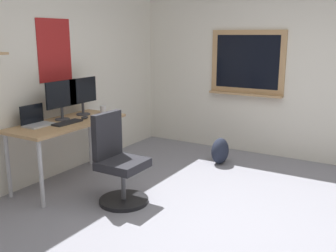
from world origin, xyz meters
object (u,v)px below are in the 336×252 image
at_px(computer_mouse, 85,118).
at_px(office_chair, 118,165).
at_px(coffee_mug, 103,109).
at_px(monitor_primary, 62,97).
at_px(keyboard, 68,123).
at_px(backpack, 220,151).
at_px(monitor_secondary, 83,93).
at_px(desk, 68,128).
at_px(laptop, 36,121).

bearing_deg(computer_mouse, office_chair, -114.04).
bearing_deg(coffee_mug, monitor_primary, 167.18).
xyz_separation_m(keyboard, backpack, (1.64, -1.18, -0.58)).
distance_m(monitor_secondary, coffee_mug, 0.34).
relative_size(keyboard, backpack, 1.02).
bearing_deg(desk, keyboard, -131.96).
bearing_deg(office_chair, coffee_mug, 47.55).
bearing_deg(monitor_secondary, coffee_mug, -30.81).
xyz_separation_m(monitor_primary, backpack, (1.53, -1.36, -0.84)).
height_order(monitor_primary, keyboard, monitor_primary).
bearing_deg(computer_mouse, monitor_primary, 133.95).
bearing_deg(keyboard, coffee_mug, 4.21).
height_order(office_chair, monitor_secondary, monitor_secondary).
distance_m(monitor_secondary, keyboard, 0.56).
height_order(coffee_mug, backpack, coffee_mug).
bearing_deg(monitor_primary, computer_mouse, -46.05).
xyz_separation_m(desk, office_chair, (-0.13, -0.83, -0.27)).
bearing_deg(backpack, laptop, 143.21).
bearing_deg(monitor_secondary, backpack, -49.14).
relative_size(laptop, coffee_mug, 3.37).
relative_size(laptop, monitor_secondary, 0.67).
distance_m(laptop, keyboard, 0.34).
xyz_separation_m(monitor_primary, computer_mouse, (0.17, -0.18, -0.25)).
bearing_deg(laptop, monitor_secondary, -3.90).
distance_m(monitor_secondary, computer_mouse, 0.36).
relative_size(desk, backpack, 3.92).
relative_size(office_chair, monitor_primary, 2.05).
bearing_deg(keyboard, laptop, 137.31).
relative_size(office_chair, backpack, 2.63).
bearing_deg(backpack, coffee_mug, 127.93).
height_order(monitor_secondary, backpack, monitor_secondary).
xyz_separation_m(monitor_secondary, keyboard, (-0.46, -0.18, -0.26)).
height_order(monitor_primary, backpack, monitor_primary).
height_order(monitor_primary, coffee_mug, monitor_primary).
bearing_deg(backpack, office_chair, 165.80).
xyz_separation_m(monitor_secondary, coffee_mug, (0.22, -0.13, -0.22)).
relative_size(office_chair, computer_mouse, 9.13).
bearing_deg(desk, monitor_primary, 70.79).
height_order(laptop, backpack, laptop).
distance_m(laptop, coffee_mug, 0.94).
height_order(keyboard, computer_mouse, computer_mouse).
xyz_separation_m(office_chair, keyboard, (0.06, 0.75, 0.35)).
bearing_deg(coffee_mug, laptop, 169.09).
height_order(desk, laptop, laptop).
xyz_separation_m(office_chair, backpack, (1.69, -0.43, -0.23)).
relative_size(keyboard, computer_mouse, 3.56).
distance_m(keyboard, coffee_mug, 0.68).
xyz_separation_m(office_chair, coffee_mug, (0.73, 0.80, 0.39)).
bearing_deg(keyboard, office_chair, -94.25).
bearing_deg(monitor_secondary, monitor_primary, 180.00).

